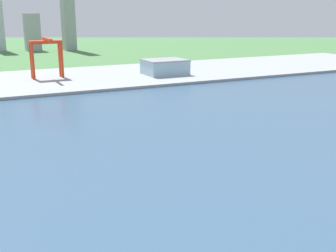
# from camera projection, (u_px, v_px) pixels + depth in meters

# --- Properties ---
(ground_plane) EXTENTS (2400.00, 2400.00, 0.00)m
(ground_plane) POSITION_uv_depth(u_px,v_px,m) (92.00, 139.00, 215.84)
(ground_plane) COLOR #487843
(water_bay) EXTENTS (840.00, 360.00, 0.15)m
(water_bay) POSITION_uv_depth(u_px,v_px,m) (138.00, 181.00, 163.87)
(water_bay) COLOR #385675
(water_bay) RESTS_ON ground
(industrial_pier) EXTENTS (840.00, 140.00, 2.50)m
(industrial_pier) POSITION_uv_depth(u_px,v_px,m) (30.00, 82.00, 380.02)
(industrial_pier) COLOR #959B9D
(industrial_pier) RESTS_ON ground
(port_crane_red) EXTENTS (27.90, 34.02, 36.28)m
(port_crane_red) POSITION_uv_depth(u_px,v_px,m) (46.00, 49.00, 385.44)
(port_crane_red) COLOR red
(port_crane_red) RESTS_ON industrial_pier
(warehouse_annex) EXTENTS (39.31, 32.24, 14.24)m
(warehouse_annex) POSITION_uv_depth(u_px,v_px,m) (165.00, 67.00, 413.07)
(warehouse_annex) COLOR #99BCD1
(warehouse_annex) RESTS_ON industrial_pier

